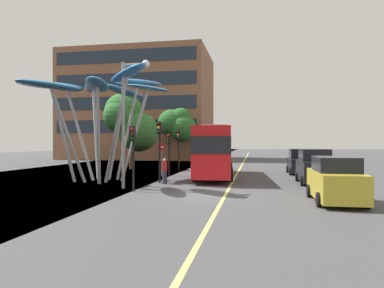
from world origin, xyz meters
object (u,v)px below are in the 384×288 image
object	(u,v)px
car_parked_far	(300,162)
no_entry_sign	(162,154)
red_bus	(215,149)
pedestrian	(165,171)
traffic_light_opposite	(178,142)
street_lamp	(129,106)
traffic_light_kerb_near	(133,144)
car_parked_near	(335,181)
car_parked_mid	(314,167)
traffic_light_island_mid	(169,145)
leaf_sculpture	(100,92)
traffic_light_kerb_far	(159,139)

from	to	relation	value
car_parked_far	no_entry_sign	xyz separation A→B (m)	(-10.86, -3.73, 0.73)
red_bus	pedestrian	world-z (taller)	red_bus
traffic_light_opposite	street_lamp	size ratio (longest dim) A/B	0.51
traffic_light_kerb_near	traffic_light_opposite	world-z (taller)	traffic_light_opposite
car_parked_near	street_lamp	distance (m)	11.44
red_bus	car_parked_mid	size ratio (longest dim) A/B	2.76
traffic_light_island_mid	no_entry_sign	bearing A→B (deg)	-154.45
red_bus	car_parked_near	bearing A→B (deg)	-57.43
traffic_light_kerb_near	pedestrian	world-z (taller)	traffic_light_kerb_near
traffic_light_kerb_near	pedestrian	xyz separation A→B (m)	(0.77, 3.67, -1.72)
leaf_sculpture	no_entry_sign	world-z (taller)	leaf_sculpture
traffic_light_opposite	no_entry_sign	distance (m)	4.79
traffic_light_kerb_near	street_lamp	distance (m)	2.54
car_parked_near	no_entry_sign	size ratio (longest dim) A/B	1.64
car_parked_far	no_entry_sign	world-z (taller)	no_entry_sign
car_parked_far	car_parked_mid	bearing A→B (deg)	-90.05
car_parked_far	traffic_light_kerb_near	bearing A→B (deg)	-129.46
car_parked_far	leaf_sculpture	bearing A→B (deg)	-150.29
car_parked_far	street_lamp	bearing A→B (deg)	-134.17
traffic_light_kerb_near	traffic_light_island_mid	bearing A→B (deg)	91.59
car_parked_mid	street_lamp	bearing A→B (deg)	-158.45
traffic_light_kerb_near	pedestrian	size ratio (longest dim) A/B	2.16
traffic_light_kerb_far	car_parked_mid	xyz separation A→B (m)	(9.79, 1.36, -1.83)
traffic_light_kerb_far	traffic_light_island_mid	size ratio (longest dim) A/B	1.21
car_parked_far	pedestrian	bearing A→B (deg)	-137.34
traffic_light_opposite	car_parked_near	world-z (taller)	traffic_light_opposite
street_lamp	red_bus	bearing A→B (deg)	61.34
traffic_light_island_mid	car_parked_mid	bearing A→B (deg)	-17.87
leaf_sculpture	street_lamp	xyz separation A→B (m)	(3.21, -3.09, -1.36)
pedestrian	street_lamp	bearing A→B (deg)	-119.86
street_lamp	car_parked_mid	bearing A→B (deg)	21.55
red_bus	traffic_light_kerb_near	xyz separation A→B (m)	(-3.39, -8.58, 0.40)
street_lamp	car_parked_near	bearing A→B (deg)	-14.58
traffic_light_kerb_near	car_parked_near	distance (m)	10.08
pedestrian	car_parked_far	bearing A→B (deg)	42.66
street_lamp	traffic_light_kerb_far	bearing A→B (deg)	71.88
traffic_light_island_mid	traffic_light_kerb_near	bearing A→B (deg)	-88.41
red_bus	car_parked_mid	world-z (taller)	red_bus
car_parked_mid	traffic_light_kerb_near	bearing A→B (deg)	-151.62
car_parked_near	pedestrian	distance (m)	10.44
car_parked_far	traffic_light_opposite	bearing A→B (deg)	174.82
traffic_light_kerb_far	car_parked_near	xyz separation A→B (m)	(9.53, -5.60, -1.92)
car_parked_mid	car_parked_far	size ratio (longest dim) A/B	1.04
car_parked_mid	street_lamp	world-z (taller)	street_lamp
traffic_light_island_mid	no_entry_sign	world-z (taller)	traffic_light_island_mid
red_bus	car_parked_far	xyz separation A→B (m)	(6.71, 3.68, -1.15)
traffic_light_island_mid	car_parked_near	world-z (taller)	traffic_light_island_mid
car_parked_mid	car_parked_far	world-z (taller)	car_parked_mid
car_parked_near	no_entry_sign	distance (m)	14.62
traffic_light_kerb_far	car_parked_mid	size ratio (longest dim) A/B	0.95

